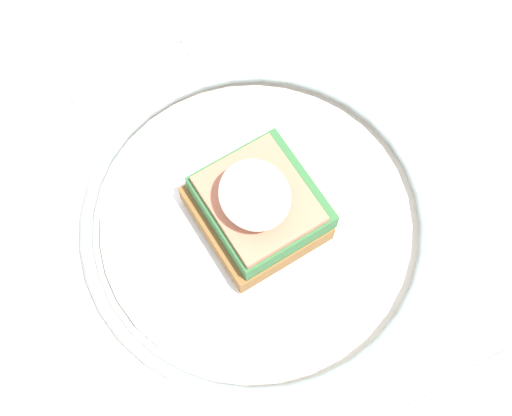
% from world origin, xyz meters
% --- Properties ---
extents(ground_plane, '(6.00, 6.00, 0.00)m').
position_xyz_m(ground_plane, '(0.00, 0.00, 0.00)').
color(ground_plane, gray).
extents(dining_table, '(0.89, 0.68, 0.77)m').
position_xyz_m(dining_table, '(0.00, 0.00, 0.62)').
color(dining_table, beige).
rests_on(dining_table, ground_plane).
extents(plate, '(0.26, 0.26, 0.02)m').
position_xyz_m(plate, '(0.01, 0.03, 0.78)').
color(plate, white).
rests_on(plate, dining_table).
extents(sandwich, '(0.09, 0.08, 0.08)m').
position_xyz_m(sandwich, '(0.01, 0.03, 0.81)').
color(sandwich, brown).
rests_on(sandwich, plate).
extents(fork, '(0.03, 0.14, 0.00)m').
position_xyz_m(fork, '(-0.16, 0.04, 0.77)').
color(fork, silver).
rests_on(fork, dining_table).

